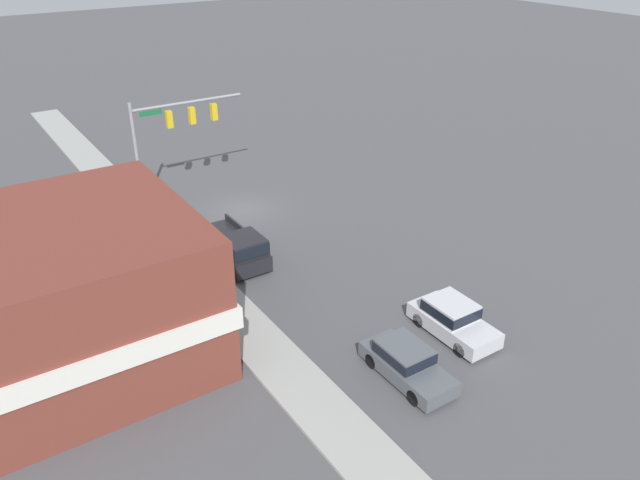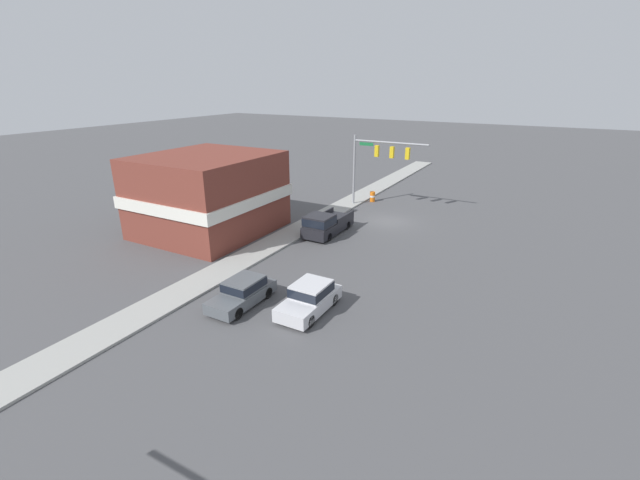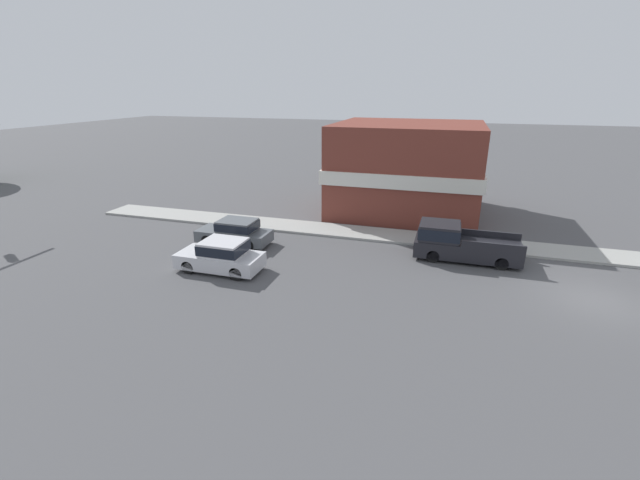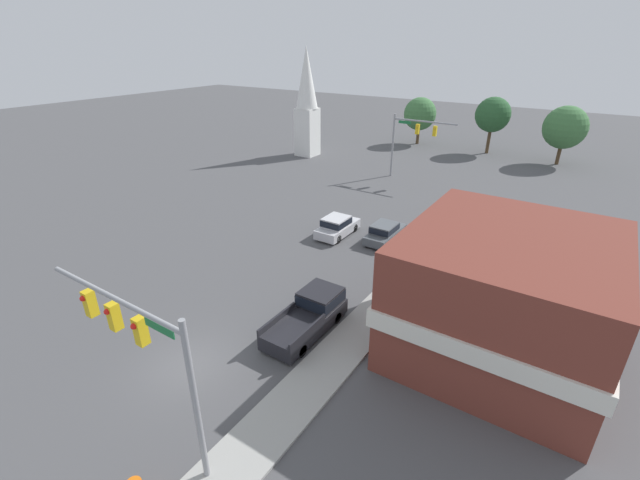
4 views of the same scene
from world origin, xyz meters
TOP-DOWN VIEW (x-y plane):
  - ground_plane at (0.00, 0.00)m, footprint 200.00×200.00m
  - sidewalk_curb at (5.70, 0.00)m, footprint 2.40×60.00m
  - near_signal_assembly at (2.67, -3.55)m, footprint 7.30×0.49m
  - far_signal_assembly at (-3.14, 34.39)m, footprint 7.05×0.49m
  - car_lead at (-1.88, 16.92)m, footprint 1.87×4.21m
  - car_oncoming at (1.77, 18.08)m, footprint 1.76×4.27m
  - pickup_truck_parked at (3.26, 5.80)m, footprint 2.08×5.38m
  - corner_brick_building at (11.98, 9.57)m, footprint 9.45×10.33m
  - church_steeple at (-18.83, 37.05)m, footprint 2.80×2.80m
  - backdrop_tree_left_far at (-9.02, 51.79)m, footprint 4.66×4.66m
  - backdrop_tree_left_mid at (1.18, 51.57)m, footprint 4.57×4.57m
  - backdrop_tree_center at (10.02, 50.49)m, footprint 5.12×5.12m

SIDE VIEW (x-z plane):
  - ground_plane at x=0.00m, z-range 0.00..0.00m
  - sidewalk_curb at x=5.70m, z-range 0.00..0.14m
  - car_oncoming at x=1.77m, z-range 0.03..1.50m
  - car_lead at x=-1.88m, z-range 0.03..1.62m
  - pickup_truck_parked at x=3.26m, z-range -0.02..1.86m
  - corner_brick_building at x=11.98m, z-range -0.01..6.29m
  - backdrop_tree_left_far at x=-9.02m, z-range 1.00..7.68m
  - backdrop_tree_center at x=10.02m, z-range 0.99..8.10m
  - far_signal_assembly at x=-3.14m, z-range 1.54..8.48m
  - near_signal_assembly at x=2.67m, z-range 1.62..8.49m
  - backdrop_tree_left_mid at x=1.18m, z-range 1.41..8.85m
  - church_steeple at x=-18.83m, z-range 0.32..13.96m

